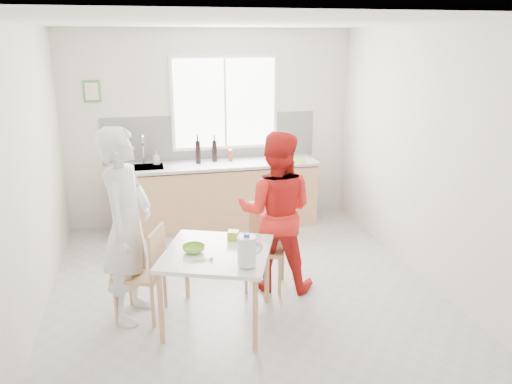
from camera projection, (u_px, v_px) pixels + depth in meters
ground at (245, 290)px, 5.30m from camera, size 4.50×4.50×0.00m
room_shell at (243, 138)px, 4.81m from camera, size 4.50×4.50×4.50m
window at (225, 103)px, 6.91m from camera, size 1.50×0.06×1.30m
backsplash at (211, 137)px, 7.02m from camera, size 3.00×0.02×0.65m
picture_frame at (92, 91)px, 6.48m from camera, size 0.22×0.03×0.28m
kitchen_counter at (216, 198)px, 6.99m from camera, size 2.84×0.64×1.37m
dining_table at (217, 259)px, 4.53m from camera, size 1.21×1.21×0.72m
chair_left at (146, 269)px, 4.67m from camera, size 0.54×0.54×0.90m
chair_far at (266, 242)px, 5.31m from camera, size 0.53×0.53×0.89m
person_white at (127, 226)px, 4.56m from camera, size 0.65×0.78×1.84m
person_red at (276, 212)px, 5.15m from camera, size 0.99×0.89×1.69m
bowl_green at (194, 249)px, 4.48m from camera, size 0.26×0.26×0.06m
bowl_white at (253, 240)px, 4.70m from camera, size 0.25×0.25×0.05m
milk_jug at (247, 250)px, 4.16m from camera, size 0.22×0.16×0.28m
green_box at (233, 235)px, 4.75m from camera, size 0.13×0.13×0.09m
spoon at (202, 260)px, 4.31m from camera, size 0.16×0.01×0.01m
cutting_board at (292, 161)px, 6.95m from camera, size 0.40×0.33×0.01m
wine_bottle_a at (198, 152)px, 6.78m from camera, size 0.07×0.07×0.32m
wine_bottle_b at (215, 151)px, 6.89m from camera, size 0.07×0.07×0.30m
jar_amber at (230, 155)px, 6.94m from camera, size 0.06×0.06×0.16m
soap_bottle at (156, 158)px, 6.77m from camera, size 0.10×0.10×0.17m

